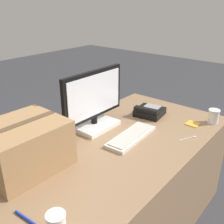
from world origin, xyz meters
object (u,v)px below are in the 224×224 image
object	(u,v)px
desk_phone	(149,112)
keyboard	(131,136)
paper_cup_right	(214,116)
spoon	(190,138)
monitor	(94,104)
pen_marker	(25,218)
sticky_note_pad	(193,124)
cardboard_box	(23,146)

from	to	relation	value
desk_phone	keyboard	bearing A→B (deg)	-172.79
keyboard	paper_cup_right	distance (m)	0.66
desk_phone	paper_cup_right	distance (m)	0.47
spoon	paper_cup_right	bearing A→B (deg)	20.99
monitor	pen_marker	distance (m)	0.90
spoon	sticky_note_pad	size ratio (longest dim) A/B	1.55
monitor	sticky_note_pad	distance (m)	0.73
desk_phone	pen_marker	size ratio (longest dim) A/B	1.80
paper_cup_right	spoon	xyz separation A→B (m)	(-0.32, 0.03, -0.05)
pen_marker	monitor	bearing A→B (deg)	109.87
desk_phone	sticky_note_pad	distance (m)	0.34
sticky_note_pad	desk_phone	bearing A→B (deg)	100.65
desk_phone	sticky_note_pad	size ratio (longest dim) A/B	2.58
cardboard_box	spoon	bearing A→B (deg)	-32.54
monitor	sticky_note_pad	size ratio (longest dim) A/B	6.16
keyboard	sticky_note_pad	size ratio (longest dim) A/B	4.78
monitor	spoon	xyz separation A→B (m)	(0.28, -0.60, -0.18)
keyboard	paper_cup_right	size ratio (longest dim) A/B	4.06
keyboard	pen_marker	size ratio (longest dim) A/B	3.34
monitor	spoon	world-z (taller)	monitor
paper_cup_right	pen_marker	world-z (taller)	paper_cup_right
keyboard	paper_cup_right	bearing A→B (deg)	-33.46
keyboard	sticky_note_pad	bearing A→B (deg)	-29.89
pen_marker	spoon	bearing A→B (deg)	73.54
desk_phone	paper_cup_right	xyz separation A→B (m)	(0.18, -0.43, 0.02)
paper_cup_right	spoon	size ratio (longest dim) A/B	0.76
paper_cup_right	pen_marker	xyz separation A→B (m)	(-1.41, 0.26, -0.05)
sticky_note_pad	cardboard_box	bearing A→B (deg)	155.90
desk_phone	spoon	distance (m)	0.43
spoon	pen_marker	xyz separation A→B (m)	(-1.09, 0.23, 0.00)
monitor	keyboard	world-z (taller)	monitor
keyboard	desk_phone	world-z (taller)	desk_phone
monitor	desk_phone	size ratio (longest dim) A/B	2.39
monitor	paper_cup_right	xyz separation A→B (m)	(0.60, -0.63, -0.12)
monitor	keyboard	xyz separation A→B (m)	(0.03, -0.30, -0.16)
desk_phone	monitor	bearing A→B (deg)	147.27
desk_phone	pen_marker	distance (m)	1.24
pen_marker	desk_phone	bearing A→B (deg)	93.58
paper_cup_right	pen_marker	distance (m)	1.43
desk_phone	spoon	size ratio (longest dim) A/B	1.66
keyboard	cardboard_box	world-z (taller)	cardboard_box
desk_phone	cardboard_box	xyz separation A→B (m)	(-1.01, 0.15, 0.10)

